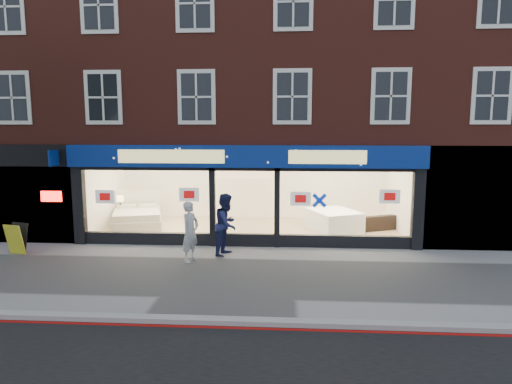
# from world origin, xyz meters

# --- Properties ---
(ground) EXTENTS (120.00, 120.00, 0.00)m
(ground) POSITION_xyz_m (0.00, 0.00, 0.00)
(ground) COLOR gray
(ground) RESTS_ON ground
(kerb_line) EXTENTS (60.00, 0.10, 0.01)m
(kerb_line) POSITION_xyz_m (0.00, -3.10, 0.01)
(kerb_line) COLOR #8C0A07
(kerb_line) RESTS_ON ground
(kerb_stone) EXTENTS (60.00, 0.25, 0.12)m
(kerb_stone) POSITION_xyz_m (0.00, -2.90, 0.06)
(kerb_stone) COLOR gray
(kerb_stone) RESTS_ON ground
(showroom_floor) EXTENTS (11.00, 4.50, 0.10)m
(showroom_floor) POSITION_xyz_m (0.00, 5.25, 0.05)
(showroom_floor) COLOR tan
(showroom_floor) RESTS_ON ground
(building) EXTENTS (19.00, 8.26, 10.30)m
(building) POSITION_xyz_m (-0.02, 6.93, 6.67)
(building) COLOR maroon
(building) RESTS_ON ground
(display_bed) EXTENTS (2.35, 2.61, 1.24)m
(display_bed) POSITION_xyz_m (-4.34, 5.35, 0.45)
(display_bed) COLOR beige
(display_bed) RESTS_ON showroom_floor
(bedside_table) EXTENTS (0.55, 0.55, 0.55)m
(bedside_table) POSITION_xyz_m (-5.10, 5.66, 0.38)
(bedside_table) COLOR brown
(bedside_table) RESTS_ON showroom_floor
(mattress_stack) EXTENTS (2.10, 2.30, 0.74)m
(mattress_stack) POSITION_xyz_m (3.10, 5.11, 0.47)
(mattress_stack) COLOR white
(mattress_stack) RESTS_ON showroom_floor
(sofa) EXTENTS (2.04, 1.45, 0.56)m
(sofa) POSITION_xyz_m (4.60, 5.41, 0.38)
(sofa) COLOR black
(sofa) RESTS_ON showroom_floor
(a_board) EXTENTS (0.70, 0.54, 0.95)m
(a_board) POSITION_xyz_m (-6.90, 1.68, 0.48)
(a_board) COLOR gold
(a_board) RESTS_ON ground
(pedestrian_grey) EXTENTS (0.65, 0.76, 1.75)m
(pedestrian_grey) POSITION_xyz_m (-1.42, 1.29, 0.88)
(pedestrian_grey) COLOR #B3B6BB
(pedestrian_grey) RESTS_ON ground
(pedestrian_blue) EXTENTS (0.95, 1.09, 1.89)m
(pedestrian_blue) POSITION_xyz_m (-0.46, 2.02, 0.94)
(pedestrian_blue) COLOR #1A204B
(pedestrian_blue) RESTS_ON ground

